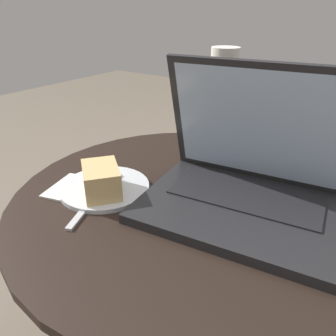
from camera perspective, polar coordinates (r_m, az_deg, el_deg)
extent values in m
cylinder|color=black|center=(0.80, 3.62, -19.71)|extent=(0.09, 0.09, 0.45)
cylinder|color=black|center=(0.65, 4.20, -5.31)|extent=(0.70, 0.70, 0.02)
cube|color=white|center=(0.68, -14.10, -3.83)|extent=(0.17, 0.14, 0.00)
cube|color=#232326|center=(0.60, 12.33, -7.04)|extent=(0.38, 0.29, 0.02)
cube|color=black|center=(0.63, 13.38, -4.54)|extent=(0.28, 0.15, 0.00)
cube|color=#232326|center=(0.62, 15.78, 7.00)|extent=(0.35, 0.12, 0.24)
cube|color=silver|center=(0.62, 15.71, 6.85)|extent=(0.32, 0.10, 0.21)
cylinder|color=brown|center=(0.77, 9.20, 9.14)|extent=(0.06, 0.06, 0.22)
cylinder|color=white|center=(0.75, 9.93, 18.57)|extent=(0.06, 0.06, 0.04)
cylinder|color=silver|center=(0.67, -10.90, -3.37)|extent=(0.18, 0.18, 0.01)
cube|color=#DBB775|center=(0.64, -11.54, -2.02)|extent=(0.11, 0.11, 0.05)
sphere|color=beige|center=(0.71, -11.60, 0.39)|extent=(0.04, 0.04, 0.04)
cube|color=silver|center=(0.62, -14.31, -6.99)|extent=(0.06, 0.12, 0.01)
cube|color=silver|center=(0.69, -11.13, -3.06)|extent=(0.04, 0.06, 0.01)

